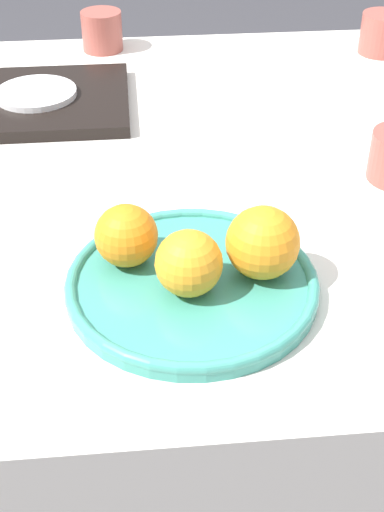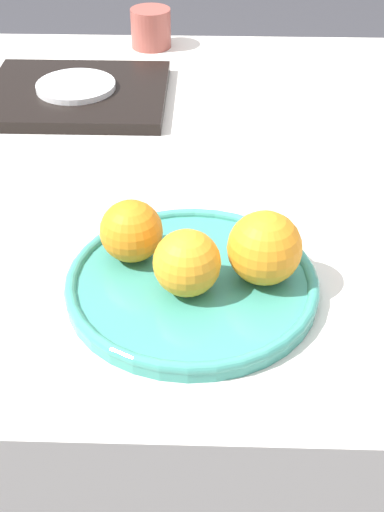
{
  "view_description": "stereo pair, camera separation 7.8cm",
  "coord_description": "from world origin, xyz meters",
  "views": [
    {
      "loc": [
        -0.18,
        -0.93,
        1.27
      ],
      "look_at": [
        -0.12,
        -0.3,
        0.8
      ],
      "focal_mm": 50.0,
      "sensor_mm": 36.0,
      "label": 1
    },
    {
      "loc": [
        -0.1,
        -0.93,
        1.27
      ],
      "look_at": [
        -0.12,
        -0.3,
        0.8
      ],
      "focal_mm": 50.0,
      "sensor_mm": 36.0,
      "label": 2
    }
  ],
  "objects": [
    {
      "name": "fruit_platter",
      "position": [
        -0.12,
        -0.3,
        0.76
      ],
      "size": [
        0.29,
        0.29,
        0.02
      ],
      "color": "teal",
      "rests_on": "table"
    },
    {
      "name": "orange_2",
      "position": [
        -0.04,
        -0.3,
        0.81
      ],
      "size": [
        0.08,
        0.08,
        0.08
      ],
      "color": "orange",
      "rests_on": "fruit_platter"
    },
    {
      "name": "ground_plane",
      "position": [
        0.0,
        0.0,
        0.0
      ],
      "size": [
        12.0,
        12.0,
        0.0
      ],
      "primitive_type": "plane",
      "color": "#38383D"
    },
    {
      "name": "serving_tray",
      "position": [
        -0.33,
        0.2,
        0.76
      ],
      "size": [
        0.31,
        0.26,
        0.02
      ],
      "color": "black",
      "rests_on": "table"
    },
    {
      "name": "orange_0",
      "position": [
        -0.19,
        -0.26,
        0.81
      ],
      "size": [
        0.07,
        0.07,
        0.07
      ],
      "color": "orange",
      "rests_on": "fruit_platter"
    },
    {
      "name": "cup_0",
      "position": [
        -0.23,
        0.46,
        0.79
      ],
      "size": [
        0.08,
        0.08,
        0.07
      ],
      "color": "#9E4C42",
      "rests_on": "table"
    },
    {
      "name": "side_plate",
      "position": [
        -0.33,
        0.2,
        0.78
      ],
      "size": [
        0.13,
        0.13,
        0.01
      ],
      "color": "white",
      "rests_on": "serving_tray"
    },
    {
      "name": "orange_1",
      "position": [
        -0.13,
        -0.32,
        0.81
      ],
      "size": [
        0.07,
        0.07,
        0.07
      ],
      "color": "orange",
      "rests_on": "fruit_platter"
    },
    {
      "name": "table",
      "position": [
        0.0,
        0.0,
        0.38
      ],
      "size": [
        1.35,
        1.04,
        0.75
      ],
      "color": "silver",
      "rests_on": "ground_plane"
    }
  ]
}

